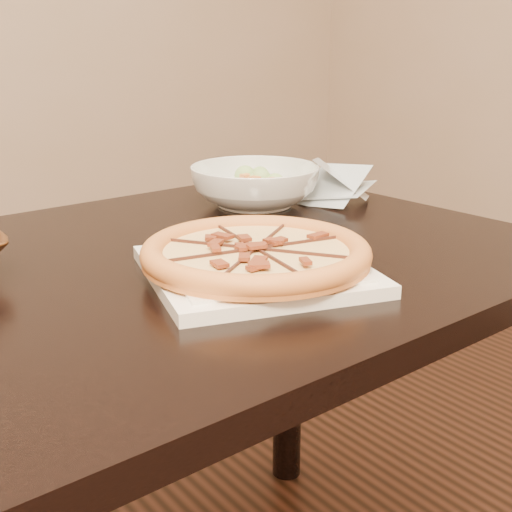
% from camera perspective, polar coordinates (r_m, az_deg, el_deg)
% --- Properties ---
extents(dining_table, '(1.35, 0.91, 0.75)m').
position_cam_1_polar(dining_table, '(1.07, -9.90, -6.67)').
color(dining_table, black).
rests_on(dining_table, floor).
extents(plate, '(0.36, 0.36, 0.02)m').
position_cam_1_polar(plate, '(0.97, -0.00, -1.09)').
color(plate, white).
rests_on(plate, dining_table).
extents(pizza, '(0.31, 0.31, 0.03)m').
position_cam_1_polar(pizza, '(0.97, -0.00, 0.23)').
color(pizza, '#D68349').
rests_on(pizza, plate).
extents(salad_bowl, '(0.32, 0.32, 0.08)m').
position_cam_1_polar(salad_bowl, '(1.37, -0.09, 5.62)').
color(salad_bowl, white).
rests_on(salad_bowl, dining_table).
extents(salad, '(0.09, 0.13, 0.04)m').
position_cam_1_polar(salad, '(1.36, -0.13, 7.93)').
color(salad, '#ACD46C').
rests_on(salad, salad_bowl).
extents(cling_film, '(0.17, 0.15, 0.05)m').
position_cam_1_polar(cling_film, '(1.43, 5.86, 5.41)').
color(cling_film, silver).
rests_on(cling_film, dining_table).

